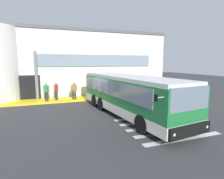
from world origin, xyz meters
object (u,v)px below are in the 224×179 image
at_px(passenger_by_doorway, 56,90).
at_px(passenger_at_curb_edge, 74,90).
at_px(passenger_near_column, 46,90).
at_px(safety_bollard_yellow, 127,94).
at_px(bus_main_foreground, 128,96).
at_px(entry_support_column, 36,76).

height_order(passenger_by_doorway, passenger_at_curb_edge, same).
xyz_separation_m(passenger_near_column, passenger_at_curb_edge, (2.44, 0.00, -0.03)).
distance_m(passenger_at_curb_edge, safety_bollard_yellow, 5.25).
bearing_deg(bus_main_foreground, entry_support_column, 131.81).
distance_m(entry_support_column, bus_main_foreground, 9.28).
xyz_separation_m(entry_support_column, bus_main_foreground, (6.15, -6.87, -1.05)).
bearing_deg(passenger_at_curb_edge, passenger_near_column, -179.95).
relative_size(passenger_by_doorway, safety_bollard_yellow, 1.86).
bearing_deg(passenger_near_column, passenger_at_curb_edge, 0.05).
bearing_deg(safety_bollard_yellow, passenger_by_doorway, 171.71).
xyz_separation_m(bus_main_foreground, passenger_near_column, (-5.33, 5.84, -0.22)).
xyz_separation_m(passenger_by_doorway, safety_bollard_yellow, (6.75, -0.98, -0.63)).
relative_size(entry_support_column, passenger_by_doorway, 2.67).
height_order(bus_main_foreground, safety_bollard_yellow, bus_main_foreground).
bearing_deg(bus_main_foreground, safety_bollard_yellow, 65.93).
xyz_separation_m(entry_support_column, safety_bollard_yellow, (8.41, -1.80, -1.93)).
bearing_deg(bus_main_foreground, passenger_near_column, 132.35).
xyz_separation_m(passenger_at_curb_edge, safety_bollard_yellow, (5.15, -0.78, -0.63)).
distance_m(bus_main_foreground, passenger_at_curb_edge, 6.53).
relative_size(passenger_near_column, passenger_by_doorway, 1.00).
bearing_deg(safety_bollard_yellow, entry_support_column, 167.92).
height_order(passenger_near_column, passenger_at_curb_edge, same).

